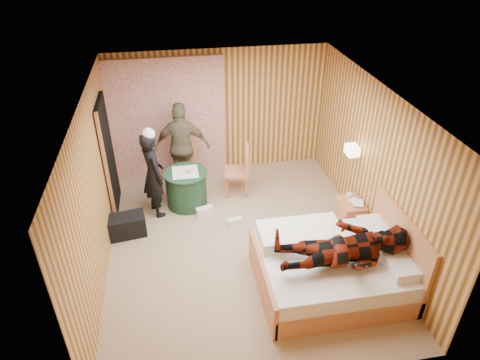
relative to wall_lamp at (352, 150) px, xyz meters
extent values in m
cube|color=tan|center=(-1.92, -0.45, -1.30)|extent=(4.20, 5.00, 0.01)
cube|color=white|center=(-1.92, -0.45, 1.20)|extent=(4.20, 5.00, 0.01)
cube|color=#F0A85C|center=(-1.92, 2.05, -0.05)|extent=(4.20, 0.02, 2.50)
cube|color=#F0A85C|center=(-4.02, -0.45, -0.05)|extent=(0.02, 5.00, 2.50)
cube|color=#F0A85C|center=(0.18, -0.45, -0.05)|extent=(0.02, 5.00, 2.50)
cube|color=silver|center=(-2.92, 1.98, -0.10)|extent=(2.20, 0.08, 2.40)
cube|color=black|center=(-3.98, 0.95, -0.28)|extent=(0.06, 0.90, 2.05)
cylinder|color=gold|center=(0.08, 0.00, 0.00)|extent=(0.18, 0.04, 0.04)
cube|color=#FFE7B2|center=(0.00, 0.00, 0.00)|extent=(0.18, 0.24, 0.16)
cube|color=tan|center=(-0.82, -1.59, -1.15)|extent=(2.01, 1.61, 0.30)
cube|color=silver|center=(-0.82, -1.59, -0.87)|extent=(1.95, 1.55, 0.25)
cube|color=tan|center=(-1.83, -1.59, -1.02)|extent=(0.06, 1.61, 0.56)
cube|color=tan|center=(0.14, -1.59, -0.75)|extent=(0.06, 1.61, 1.11)
cube|color=white|center=(-0.04, -1.98, -0.68)|extent=(0.38, 0.55, 0.14)
cube|color=white|center=(-0.04, -1.21, -0.68)|extent=(0.38, 0.55, 0.14)
cube|color=silver|center=(-1.18, -1.14, -0.66)|extent=(1.21, 0.60, 0.18)
cube|color=tan|center=(-0.04, -0.35, -1.04)|extent=(0.37, 0.51, 0.51)
cube|color=tan|center=(-0.04, -0.35, -0.88)|extent=(0.39, 0.53, 0.03)
cylinder|color=#20462D|center=(-2.71, 0.80, -0.97)|extent=(0.73, 0.73, 0.66)
cylinder|color=#20462D|center=(-2.71, 0.80, -0.63)|extent=(0.78, 0.78, 0.03)
cube|color=white|center=(-2.71, 0.80, -0.61)|extent=(0.50, 0.50, 0.01)
cube|color=tan|center=(-2.71, 1.34, -0.85)|extent=(0.53, 0.53, 0.05)
cube|color=tan|center=(-2.65, 1.53, -0.60)|extent=(0.41, 0.16, 0.46)
cylinder|color=tan|center=(-2.92, 1.23, -1.08)|extent=(0.04, 0.04, 0.43)
cylinder|color=tan|center=(-2.49, 1.46, -1.08)|extent=(0.04, 0.04, 0.43)
cube|color=tan|center=(-1.75, 1.01, -0.83)|extent=(0.52, 0.52, 0.05)
cube|color=tan|center=(-1.56, 0.97, -0.56)|extent=(0.12, 0.44, 0.48)
cylinder|color=tan|center=(-1.90, 1.22, -1.07)|extent=(0.04, 0.04, 0.45)
cylinder|color=tan|center=(-1.61, 0.80, -1.07)|extent=(0.04, 0.04, 0.45)
cube|color=black|center=(-3.77, 0.08, -1.12)|extent=(0.69, 0.44, 0.37)
cube|color=white|center=(-2.42, 0.44, -1.23)|extent=(0.33, 0.21, 0.14)
cube|color=white|center=(-1.94, 0.06, -1.25)|extent=(0.26, 0.14, 0.11)
imported|color=black|center=(-3.26, 0.65, -0.51)|extent=(0.56, 0.67, 1.57)
imported|color=brown|center=(-2.71, 1.45, -0.44)|extent=(1.06, 0.54, 1.72)
imported|color=#681809|center=(-0.77, -1.79, -0.32)|extent=(0.86, 0.67, 1.77)
imported|color=white|center=(-0.04, -0.40, -0.78)|extent=(0.25, 0.27, 0.02)
imported|color=white|center=(-0.04, -0.40, -0.76)|extent=(0.23, 0.27, 0.02)
imported|color=white|center=(-0.04, -0.22, -0.74)|extent=(0.11, 0.11, 0.09)
imported|color=white|center=(-2.61, 0.75, -0.56)|extent=(0.14, 0.14, 0.10)
camera|label=1|loc=(-2.86, -5.76, 3.28)|focal=32.00mm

